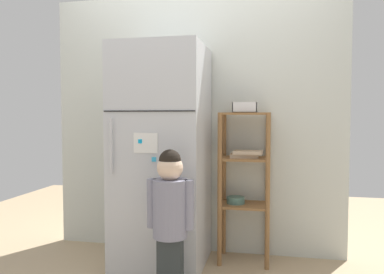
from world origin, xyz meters
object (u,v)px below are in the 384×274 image
child_standing (170,208)px  pantry_shelf_unit (244,173)px  fruit_bin (245,108)px  refrigerator (162,156)px

child_standing → pantry_shelf_unit: bearing=59.0°
pantry_shelf_unit → fruit_bin: fruit_bin is taller
refrigerator → child_standing: refrigerator is taller
refrigerator → pantry_shelf_unit: bearing=15.9°
pantry_shelf_unit → fruit_bin: (0.01, -0.02, 0.52)m
child_standing → fruit_bin: size_ratio=5.09×
fruit_bin → refrigerator: bearing=-165.7°
child_standing → pantry_shelf_unit: (0.43, 0.71, 0.14)m
pantry_shelf_unit → fruit_bin: size_ratio=6.35×
child_standing → refrigerator: bearing=111.2°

